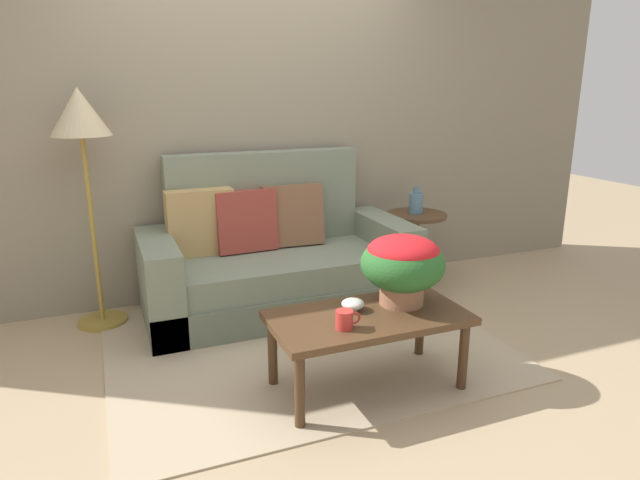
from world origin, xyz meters
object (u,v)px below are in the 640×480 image
Objects in this scene: coffee_table at (368,324)px; floor_lamp at (81,131)px; side_table at (416,236)px; potted_plant at (403,263)px; snack_bowl at (353,304)px; table_vase at (416,202)px; coffee_mug at (345,320)px; couch at (274,263)px.

coffee_table is 2.16m from floor_lamp.
potted_plant is at bearing -124.54° from side_table.
floor_lamp is (-1.31, 1.44, 0.94)m from coffee_table.
potted_plant is at bearing 15.53° from coffee_table.
coffee_table is 1.70m from side_table.
snack_bowl is at bearing 177.47° from potted_plant.
floor_lamp reaches higher than table_vase.
potted_plant is at bearing 23.01° from coffee_mug.
coffee_table is 8.40× the size of snack_bowl.
coffee_table is at bearing -84.98° from couch.
couch reaches higher than snack_bowl.
coffee_table is at bearing 31.39° from coffee_mug.
coffee_table is at bearing -129.46° from table_vase.
couch is 1.83× the size of coffee_table.
floor_lamp is (-2.40, 0.13, 0.90)m from side_table.
coffee_mug is at bearing -93.01° from couch.
floor_lamp is 12.76× the size of snack_bowl.
floor_lamp is at bearing 125.96° from coffee_mug.
floor_lamp is at bearing 132.80° from snack_bowl.
floor_lamp reaches higher than coffee_table.
potted_plant is at bearing -2.53° from snack_bowl.
snack_bowl is (0.13, 0.19, -0.01)m from coffee_mug.
coffee_mug is at bearing -54.04° from floor_lamp.
couch is 1.55m from floor_lamp.
side_table is at bearing 0.96° from couch.
couch is at bearing 86.99° from coffee_mug.
potted_plant is at bearing -41.58° from floor_lamp.
couch is at bearing -178.12° from table_vase.
couch is 3.18× the size of side_table.
table_vase is at bearing 55.83° from potted_plant.
couch is at bearing 92.86° from snack_bowl.
potted_plant is 0.35m from snack_bowl.
potted_plant is 0.49m from coffee_mug.
snack_bowl is at bearing 55.10° from coffee_mug.
snack_bowl is at bearing -87.14° from couch.
side_table is at bearing 48.05° from coffee_mug.
couch is 1.41m from coffee_mug.
side_table is at bearing 50.16° from coffee_table.
side_table reaches higher than coffee_table.
snack_bowl is (1.26, -1.36, -0.85)m from floor_lamp.
couch is 1.21m from snack_bowl.
coffee_mug is at bearing -131.95° from side_table.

